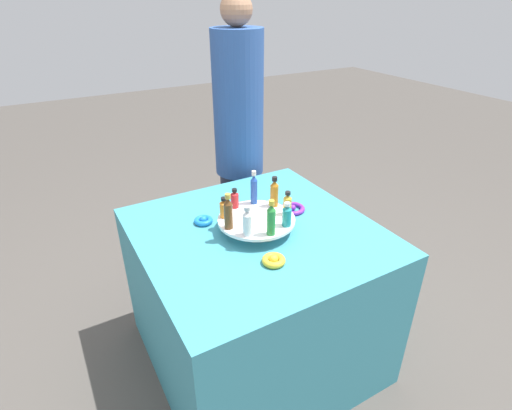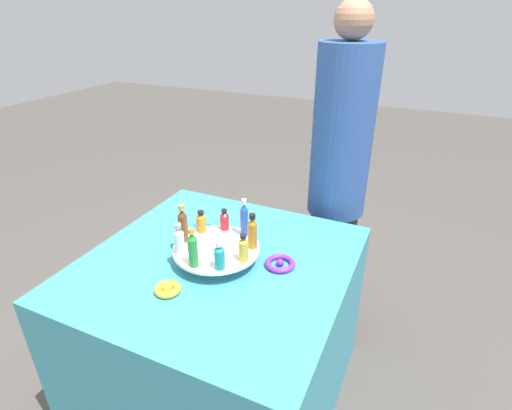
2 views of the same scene
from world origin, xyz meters
name	(u,v)px [view 2 (image 2 of 2)]	position (x,y,z in m)	size (l,w,h in m)	color
ground_plane	(224,391)	(0.00, 0.00, 0.00)	(12.00, 12.00, 0.00)	#4C4742
party_table	(221,332)	(0.00, 0.00, 0.36)	(0.95, 0.95, 0.71)	teal
display_stand	(217,251)	(0.00, 0.00, 0.75)	(0.32, 0.32, 0.06)	white
bottle_red	(225,220)	(-0.13, -0.03, 0.81)	(0.03, 0.03, 0.09)	#B21E23
bottle_orange	(201,222)	(-0.08, -0.11, 0.81)	(0.04, 0.04, 0.09)	orange
bottle_brown	(183,225)	(0.01, -0.13, 0.84)	(0.03, 0.03, 0.15)	brown
bottle_clear	(179,241)	(0.09, -0.09, 0.82)	(0.03, 0.03, 0.12)	silver
bottle_green	(193,249)	(0.13, -0.01, 0.83)	(0.03, 0.03, 0.15)	#288438
bottle_teal	(220,256)	(0.11, 0.08, 0.81)	(0.04, 0.04, 0.10)	teal
bottle_gold	(243,249)	(0.03, 0.13, 0.82)	(0.03, 0.03, 0.10)	gold
bottle_amber	(252,232)	(-0.06, 0.12, 0.83)	(0.03, 0.03, 0.13)	#AD6B19
bottle_blue	(244,219)	(-0.12, 0.06, 0.84)	(0.03, 0.03, 0.15)	#234CAD
ribbon_bow_gold	(168,289)	(0.23, -0.06, 0.72)	(0.09, 0.09, 0.03)	gold
ribbon_bow_purple	(280,264)	(-0.06, 0.22, 0.72)	(0.11, 0.11, 0.03)	purple
ribbon_bow_blue	(201,228)	(-0.16, -0.17, 0.72)	(0.08, 0.08, 0.03)	blue
person_figure	(337,184)	(-0.67, 0.27, 0.80)	(0.27, 0.27, 1.58)	#282D42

